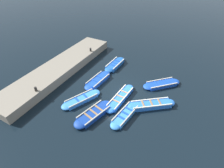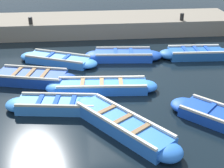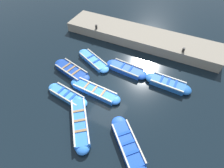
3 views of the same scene
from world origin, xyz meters
The scene contains 11 objects.
ground_plane centered at (0.00, 0.00, 0.00)m, with size 120.00×120.00×0.00m, color black.
boat_bow_out centered at (-2.84, 0.31, 0.19)m, with size 3.54×2.97×0.45m.
boat_alongside centered at (-0.40, 0.71, 0.16)m, with size 0.99×3.87×0.39m.
boat_inner_gap centered at (2.36, -3.57, 0.18)m, with size 1.06×3.27×0.43m.
boat_tucked centered at (2.28, 2.35, 0.15)m, with size 2.12×3.47×0.36m.
boat_centre centered at (-1.52, 2.16, 0.17)m, with size 1.18×3.25×0.39m.
boat_stern_in centered at (0.54, 3.21, 0.18)m, with size 1.73×3.55×0.43m.
boat_outer_right centered at (2.46, -0.40, 0.17)m, with size 1.16×3.37×0.40m.
quay_wall centered at (6.62, 0.00, 0.41)m, with size 2.87×13.56×0.81m.
bollard_north centered at (5.53, -3.82, 0.99)m, with size 0.20×0.20×0.35m, color black.
bollard_mid_north centered at (5.53, 3.82, 0.99)m, with size 0.20×0.20×0.35m, color black.
Camera 2 is at (-9.92, 1.27, 4.97)m, focal length 50.00 mm.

